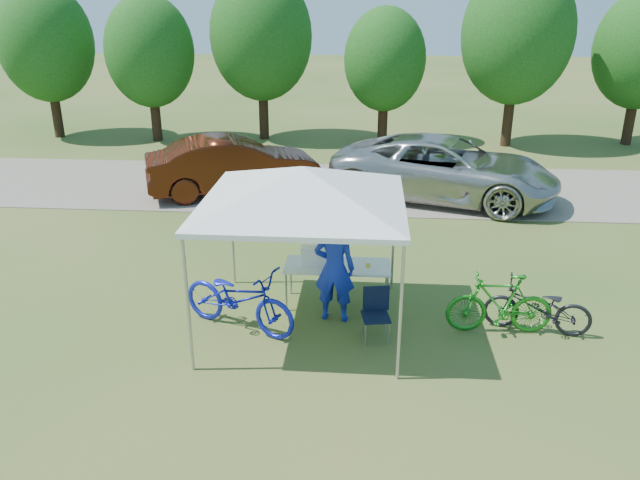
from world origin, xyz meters
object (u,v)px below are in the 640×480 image
(folding_table, at_px, (338,267))
(folding_chair, at_px, (376,309))
(cooler, at_px, (314,256))
(bike_blue, at_px, (239,298))
(cyclist, at_px, (334,268))
(bike_dark, at_px, (538,307))
(sedan, at_px, (234,165))
(bike_green, at_px, (500,304))
(minivan, at_px, (445,169))

(folding_table, bearing_deg, folding_chair, -58.14)
(cooler, bearing_deg, bike_blue, -138.58)
(folding_table, height_order, cooler, cooler)
(folding_table, height_order, bike_blue, bike_blue)
(cooler, bearing_deg, cyclist, -54.16)
(folding_chair, height_order, cooler, cooler)
(bike_dark, bearing_deg, sedan, -126.26)
(folding_table, height_order, bike_dark, bike_dark)
(folding_table, bearing_deg, sedan, 116.34)
(cooler, height_order, bike_green, cooler)
(cooler, height_order, bike_blue, bike_blue)
(bike_green, xyz_separation_m, bike_dark, (0.63, 0.05, -0.07))
(folding_table, distance_m, bike_dark, 3.39)
(folding_chair, relative_size, bike_dark, 0.49)
(bike_green, bearing_deg, minivan, 179.31)
(bike_green, distance_m, minivan, 7.18)
(sedan, bearing_deg, bike_dark, -159.13)
(folding_table, bearing_deg, bike_blue, -147.25)
(folding_table, xyz_separation_m, cyclist, (-0.02, -0.55, 0.22))
(folding_chair, xyz_separation_m, sedan, (-3.87, 7.53, 0.31))
(folding_chair, relative_size, bike_blue, 0.40)
(bike_dark, height_order, minivan, minivan)
(cyclist, bearing_deg, folding_table, -87.04)
(cooler, bearing_deg, bike_green, -14.36)
(folding_table, xyz_separation_m, cooler, (-0.42, -0.00, 0.20))
(bike_dark, relative_size, minivan, 0.29)
(folding_table, height_order, sedan, sedan)
(folding_chair, distance_m, bike_dark, 2.64)
(cyclist, xyz_separation_m, sedan, (-3.17, 7.00, -0.14))
(cyclist, bearing_deg, cooler, -48.61)
(folding_chair, xyz_separation_m, cooler, (-1.10, 1.08, 0.43))
(minivan, bearing_deg, folding_table, 175.82)
(bike_blue, height_order, bike_green, bike_blue)
(cooler, distance_m, cyclist, 0.68)
(minivan, bearing_deg, bike_dark, -156.43)
(bike_blue, bearing_deg, cooler, -24.86)
(sedan, bearing_deg, bike_blue, 171.15)
(cooler, bearing_deg, minivan, 65.17)
(folding_table, xyz_separation_m, bike_green, (2.67, -0.79, -0.20))
(cyclist, relative_size, bike_blue, 0.89)
(minivan, xyz_separation_m, sedan, (-5.72, 0.06, -0.05))
(cyclist, distance_m, sedan, 7.68)
(bike_dark, bearing_deg, cooler, -89.58)
(cooler, height_order, minivan, minivan)
(bike_blue, relative_size, sedan, 0.45)
(folding_table, distance_m, cyclist, 0.59)
(bike_dark, distance_m, sedan, 9.69)
(bike_green, bearing_deg, cyclist, -96.89)
(bike_blue, distance_m, bike_green, 4.24)
(bike_green, distance_m, bike_dark, 0.63)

